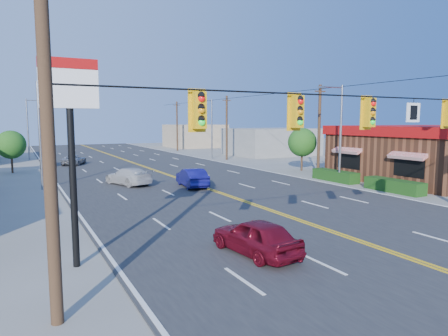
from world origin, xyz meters
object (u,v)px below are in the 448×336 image
signal_span (389,127)px  kfc (432,152)px  car_magenta (256,238)px  car_silver (74,160)px  car_white (128,177)px  pizza_hut_sign (70,119)px  car_blue (192,178)px

signal_span → kfc: signal_span is taller
car_magenta → car_silver: 36.51m
signal_span → car_magenta: bearing=156.8°
car_white → kfc: bearing=141.5°
kfc → pizza_hut_sign: (-30.90, -8.00, 2.80)m
signal_span → car_white: signal_span is taller
car_white → car_magenta: bearing=71.4°
signal_span → car_magenta: signal_span is taller
signal_span → pizza_hut_sign: size_ratio=3.55×
signal_span → car_silver: signal_span is taller
car_magenta → car_white: car_magenta is taller
pizza_hut_sign → car_blue: pizza_hut_sign is taller
car_silver → car_magenta: bearing=117.3°
pizza_hut_sign → signal_span: bearing=-20.2°
kfc → car_blue: kfc is taller
signal_span → car_silver: 39.25m
kfc → car_white: size_ratio=3.46×
pizza_hut_sign → car_silver: pizza_hut_sign is taller
signal_span → car_blue: signal_span is taller
kfc → car_blue: size_ratio=3.74×
car_silver → car_white: bearing=120.4°
car_magenta → kfc: bearing=-164.7°
kfc → car_white: 26.32m
car_white → car_blue: bearing=122.3°
kfc → car_magenta: 26.69m
kfc → pizza_hut_sign: size_ratio=2.38×
car_magenta → signal_span: bearing=150.1°
pizza_hut_sign → car_white: pizza_hut_sign is taller
kfc → car_silver: (-26.53, 26.46, -1.81)m
car_magenta → car_blue: car_blue is taller
kfc → car_silver: size_ratio=3.97×
car_blue → car_silver: (-5.93, 20.84, -0.15)m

